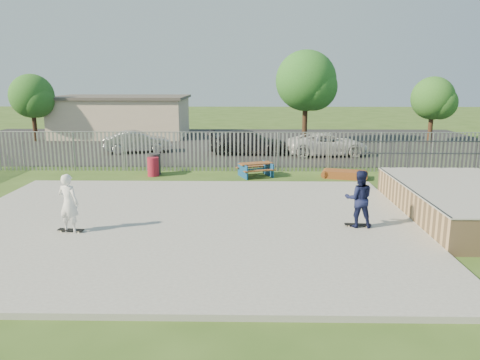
{
  "coord_description": "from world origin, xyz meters",
  "views": [
    {
      "loc": [
        2.11,
        -14.43,
        4.78
      ],
      "look_at": [
        1.83,
        2.0,
        1.1
      ],
      "focal_mm": 35.0,
      "sensor_mm": 36.0,
      "label": 1
    }
  ],
  "objects_px": {
    "tree_mid": "(306,81)",
    "tree_right": "(433,98)",
    "car_dark": "(249,142)",
    "trash_bin_red": "(153,167)",
    "skater_white": "(69,203)",
    "car_white": "(328,144)",
    "picnic_table": "(256,170)",
    "tree_left": "(32,96)",
    "skater_navy": "(359,199)",
    "funbox": "(345,174)",
    "car_silver": "(138,142)",
    "trash_bin_grey": "(154,164)"
  },
  "relations": [
    {
      "from": "funbox",
      "to": "car_white",
      "type": "bearing_deg",
      "value": 103.83
    },
    {
      "from": "picnic_table",
      "to": "skater_white",
      "type": "xyz_separation_m",
      "value": [
        -5.74,
        -8.75,
        0.71
      ]
    },
    {
      "from": "tree_mid",
      "to": "tree_right",
      "type": "height_order",
      "value": "tree_mid"
    },
    {
      "from": "tree_left",
      "to": "tree_mid",
      "type": "height_order",
      "value": "tree_mid"
    },
    {
      "from": "car_white",
      "to": "tree_mid",
      "type": "relative_size",
      "value": 0.75
    },
    {
      "from": "tree_left",
      "to": "skater_white",
      "type": "distance_m",
      "value": 23.55
    },
    {
      "from": "tree_mid",
      "to": "skater_white",
      "type": "bearing_deg",
      "value": -114.99
    },
    {
      "from": "trash_bin_red",
      "to": "picnic_table",
      "type": "bearing_deg",
      "value": -0.41
    },
    {
      "from": "car_white",
      "to": "skater_navy",
      "type": "distance_m",
      "value": 14.28
    },
    {
      "from": "tree_mid",
      "to": "skater_white",
      "type": "relative_size",
      "value": 3.65
    },
    {
      "from": "funbox",
      "to": "skater_white",
      "type": "relative_size",
      "value": 1.09
    },
    {
      "from": "tree_mid",
      "to": "tree_right",
      "type": "xyz_separation_m",
      "value": [
        9.2,
        0.6,
        -1.24
      ]
    },
    {
      "from": "picnic_table",
      "to": "tree_left",
      "type": "xyz_separation_m",
      "value": [
        -16.19,
        12.24,
        2.96
      ]
    },
    {
      "from": "tree_right",
      "to": "tree_mid",
      "type": "bearing_deg",
      "value": -176.28
    },
    {
      "from": "funbox",
      "to": "car_dark",
      "type": "relative_size",
      "value": 0.39
    },
    {
      "from": "skater_navy",
      "to": "tree_left",
      "type": "bearing_deg",
      "value": -42.94
    },
    {
      "from": "tree_mid",
      "to": "tree_right",
      "type": "bearing_deg",
      "value": 3.72
    },
    {
      "from": "picnic_table",
      "to": "skater_white",
      "type": "relative_size",
      "value": 1.09
    },
    {
      "from": "car_silver",
      "to": "skater_white",
      "type": "relative_size",
      "value": 2.3
    },
    {
      "from": "trash_bin_red",
      "to": "trash_bin_grey",
      "type": "height_order",
      "value": "trash_bin_grey"
    },
    {
      "from": "car_dark",
      "to": "tree_right",
      "type": "height_order",
      "value": "tree_right"
    },
    {
      "from": "picnic_table",
      "to": "skater_white",
      "type": "bearing_deg",
      "value": -144.41
    },
    {
      "from": "picnic_table",
      "to": "car_white",
      "type": "distance_m",
      "value": 7.6
    },
    {
      "from": "trash_bin_grey",
      "to": "picnic_table",
      "type": "bearing_deg",
      "value": -4.97
    },
    {
      "from": "car_silver",
      "to": "car_white",
      "type": "xyz_separation_m",
      "value": [
        11.82,
        -0.91,
        0.0
      ]
    },
    {
      "from": "funbox",
      "to": "car_silver",
      "type": "height_order",
      "value": "car_silver"
    },
    {
      "from": "tree_left",
      "to": "tree_mid",
      "type": "bearing_deg",
      "value": -2.21
    },
    {
      "from": "picnic_table",
      "to": "car_silver",
      "type": "height_order",
      "value": "car_silver"
    },
    {
      "from": "picnic_table",
      "to": "tree_right",
      "type": "height_order",
      "value": "tree_right"
    },
    {
      "from": "skater_navy",
      "to": "car_white",
      "type": "bearing_deg",
      "value": -92.04
    },
    {
      "from": "car_dark",
      "to": "tree_right",
      "type": "distance_m",
      "value": 14.5
    },
    {
      "from": "car_silver",
      "to": "tree_mid",
      "type": "distance_m",
      "value": 12.46
    },
    {
      "from": "tree_mid",
      "to": "skater_white",
      "type": "distance_m",
      "value": 22.56
    },
    {
      "from": "trash_bin_red",
      "to": "tree_left",
      "type": "xyz_separation_m",
      "value": [
        -11.22,
        12.2,
        2.85
      ]
    },
    {
      "from": "tree_left",
      "to": "skater_navy",
      "type": "xyz_separation_m",
      "value": [
        19.27,
        -20.31,
        -2.26
      ]
    },
    {
      "from": "trash_bin_red",
      "to": "skater_white",
      "type": "distance_m",
      "value": 8.83
    },
    {
      "from": "picnic_table",
      "to": "tree_right",
      "type": "bearing_deg",
      "value": 21.98
    },
    {
      "from": "trash_bin_grey",
      "to": "car_silver",
      "type": "relative_size",
      "value": 0.25
    },
    {
      "from": "funbox",
      "to": "picnic_table",
      "type": "bearing_deg",
      "value": -167.77
    },
    {
      "from": "skater_navy",
      "to": "tree_right",
      "type": "bearing_deg",
      "value": -112.41
    },
    {
      "from": "car_dark",
      "to": "tree_right",
      "type": "relative_size",
      "value": 1.06
    },
    {
      "from": "car_dark",
      "to": "car_white",
      "type": "xyz_separation_m",
      "value": [
        4.8,
        -0.48,
        -0.04
      ]
    },
    {
      "from": "trash_bin_red",
      "to": "trash_bin_grey",
      "type": "distance_m",
      "value": 0.4
    },
    {
      "from": "picnic_table",
      "to": "funbox",
      "type": "xyz_separation_m",
      "value": [
        4.24,
        -0.27,
        -0.16
      ]
    },
    {
      "from": "skater_white",
      "to": "trash_bin_red",
      "type": "bearing_deg",
      "value": -78.41
    },
    {
      "from": "trash_bin_red",
      "to": "car_white",
      "type": "relative_size",
      "value": 0.19
    },
    {
      "from": "picnic_table",
      "to": "car_silver",
      "type": "relative_size",
      "value": 0.47
    },
    {
      "from": "trash_bin_grey",
      "to": "car_white",
      "type": "xyz_separation_m",
      "value": [
        9.47,
        5.7,
        0.18
      ]
    },
    {
      "from": "tree_left",
      "to": "skater_navy",
      "type": "height_order",
      "value": "tree_left"
    },
    {
      "from": "trash_bin_red",
      "to": "tree_left",
      "type": "height_order",
      "value": "tree_left"
    }
  ]
}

